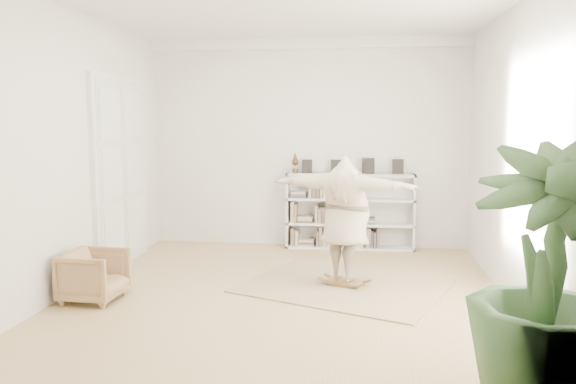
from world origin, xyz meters
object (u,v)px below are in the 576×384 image
object	(u,v)px
bookshelf	(349,212)
armchair	(94,276)
rocker_board	(344,282)
person	(345,216)
houseplant	(547,279)

from	to	relation	value
bookshelf	armchair	bearing A→B (deg)	-132.70
rocker_board	person	distance (m)	0.89
person	houseplant	size ratio (longest dim) A/B	1.00
armchair	person	bearing A→B (deg)	-68.73
armchair	rocker_board	bearing A→B (deg)	-68.73
armchair	rocker_board	world-z (taller)	armchair
rocker_board	bookshelf	bearing A→B (deg)	111.44
rocker_board	person	world-z (taller)	person
armchair	person	xyz separation A→B (m)	(3.03, 0.99, 0.64)
houseplant	person	bearing A→B (deg)	117.22
person	rocker_board	bearing A→B (deg)	-0.00
houseplant	armchair	bearing A→B (deg)	155.78
rocker_board	person	xyz separation A→B (m)	(0.00, 0.00, 0.89)
armchair	rocker_board	size ratio (longest dim) A/B	1.28
bookshelf	houseplant	xyz separation A→B (m)	(1.56, -5.37, 0.39)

